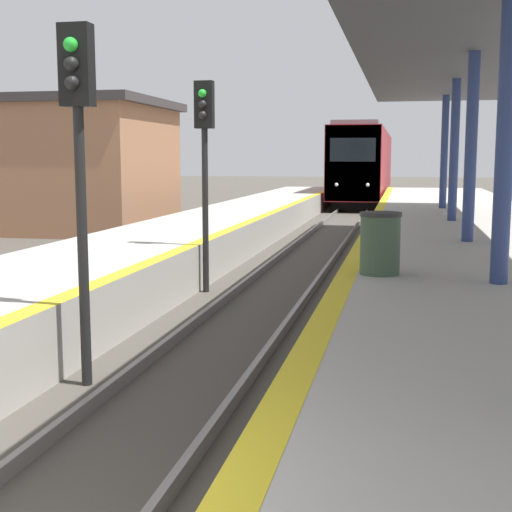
# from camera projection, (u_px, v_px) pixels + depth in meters

# --- Properties ---
(train) EXTENTS (2.70, 24.01, 4.49)m
(train) POSITION_uv_depth(u_px,v_px,m) (366.00, 164.00, 45.45)
(train) COLOR black
(train) RESTS_ON ground
(signal_near) EXTENTS (0.36, 0.31, 4.11)m
(signal_near) POSITION_uv_depth(u_px,v_px,m) (78.00, 136.00, 7.97)
(signal_near) COLOR black
(signal_near) RESTS_ON ground
(signal_mid) EXTENTS (0.36, 0.31, 4.11)m
(signal_mid) POSITION_uv_depth(u_px,v_px,m) (204.00, 145.00, 13.79)
(signal_mid) COLOR black
(signal_mid) RESTS_ON ground
(station_canopy) EXTENTS (4.78, 25.38, 4.03)m
(station_canopy) POSITION_uv_depth(u_px,v_px,m) (475.00, 51.00, 14.19)
(station_canopy) COLOR navy
(station_canopy) RESTS_ON platform_right
(trash_bin) EXTENTS (0.61, 0.61, 0.92)m
(trash_bin) POSITION_uv_depth(u_px,v_px,m) (380.00, 243.00, 10.50)
(trash_bin) COLOR #384C38
(trash_bin) RESTS_ON platform_right
(station_building) EXTENTS (11.30, 6.49, 4.76)m
(station_building) POSITION_uv_depth(u_px,v_px,m) (18.00, 165.00, 26.71)
(station_building) COLOR #9E6B4C
(station_building) RESTS_ON ground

